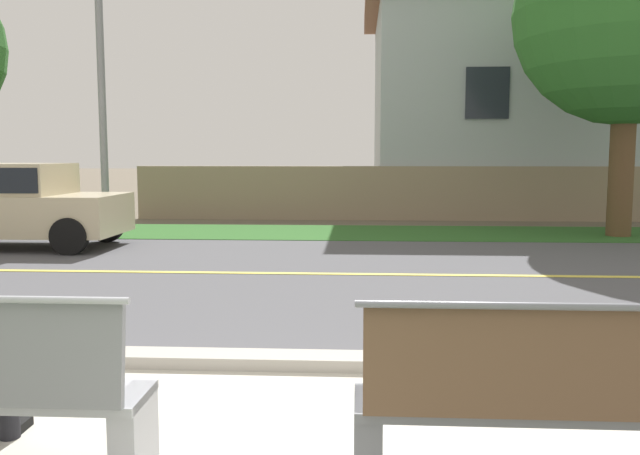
% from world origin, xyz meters
% --- Properties ---
extents(ground_plane, '(140.00, 140.00, 0.00)m').
position_xyz_m(ground_plane, '(0.00, 8.00, 0.00)').
color(ground_plane, '#665B4C').
extents(curb_edge, '(44.00, 0.30, 0.11)m').
position_xyz_m(curb_edge, '(0.00, 2.35, 0.06)').
color(curb_edge, '#ADA89E').
rests_on(curb_edge, ground_plane).
extents(street_asphalt, '(52.00, 8.00, 0.01)m').
position_xyz_m(street_asphalt, '(0.00, 6.50, 0.00)').
color(street_asphalt, '#515156').
rests_on(street_asphalt, ground_plane).
extents(road_centre_line, '(48.00, 0.14, 0.01)m').
position_xyz_m(road_centre_line, '(0.00, 6.50, 0.01)').
color(road_centre_line, '#E0CC4C').
rests_on(road_centre_line, ground_plane).
extents(far_verge_grass, '(48.00, 2.80, 0.02)m').
position_xyz_m(far_verge_grass, '(0.00, 11.55, 0.01)').
color(far_verge_grass, '#2D6026').
rests_on(far_verge_grass, ground_plane).
extents(bench_right, '(2.07, 0.48, 1.01)m').
position_xyz_m(bench_right, '(1.58, 0.47, 0.47)').
color(bench_right, slate).
rests_on(bench_right, ground_plane).
extents(car_beige_near, '(4.30, 1.86, 1.54)m').
position_xyz_m(car_beige_near, '(-5.93, 8.90, 0.85)').
color(car_beige_near, '#C6B793').
rests_on(car_beige_near, ground_plane).
extents(streetlamp, '(0.24, 2.10, 7.90)m').
position_xyz_m(streetlamp, '(-4.88, 11.33, 4.47)').
color(streetlamp, gray).
rests_on(streetlamp, ground_plane).
extents(garden_wall, '(13.00, 0.36, 1.40)m').
position_xyz_m(garden_wall, '(1.25, 14.49, 0.70)').
color(garden_wall, gray).
rests_on(garden_wall, ground_plane).
extents(house_across_street, '(10.59, 6.91, 6.52)m').
position_xyz_m(house_across_street, '(6.03, 17.69, 3.31)').
color(house_across_street, '#A3ADB2').
rests_on(house_across_street, ground_plane).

